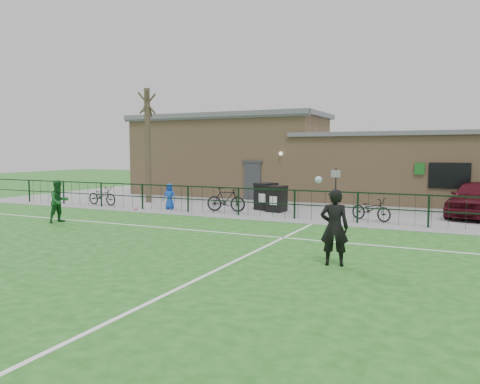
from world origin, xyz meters
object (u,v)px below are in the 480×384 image
at_px(bicycle_c, 102,196).
at_px(bicycle_e, 371,209).
at_px(wheelie_bin_left, 266,197).
at_px(sign_post, 336,192).
at_px(spectator_child, 170,196).
at_px(car_maroon, 478,198).
at_px(bicycle_d, 226,200).
at_px(outfield_player, 59,201).
at_px(bare_tree, 148,146).
at_px(ball_ground, 136,208).
at_px(wheelie_bin_right, 277,200).

xyz_separation_m(bicycle_c, bicycle_e, (13.20, 0.39, -0.02)).
height_order(wheelie_bin_left, bicycle_c, wheelie_bin_left).
relative_size(sign_post, bicycle_e, 1.16).
bearing_deg(spectator_child, bicycle_c, 165.34).
xyz_separation_m(car_maroon, spectator_child, (-12.95, -3.29, -0.16)).
xyz_separation_m(bicycle_d, outfield_player, (-4.40, -5.47, 0.25)).
bearing_deg(bicycle_c, bicycle_e, -84.92).
distance_m(bare_tree, wheelie_bin_left, 7.25).
relative_size(wheelie_bin_left, outfield_player, 0.71).
xyz_separation_m(car_maroon, ball_ground, (-14.15, -4.27, -0.69)).
relative_size(wheelie_bin_left, sign_post, 0.58).
relative_size(wheelie_bin_right, ball_ground, 5.37).
distance_m(wheelie_bin_right, bicycle_c, 8.98).
bearing_deg(spectator_child, bicycle_d, -8.13).
relative_size(bare_tree, bicycle_d, 3.35).
bearing_deg(wheelie_bin_left, bare_tree, -166.37).
height_order(wheelie_bin_left, spectator_child, spectator_child).
relative_size(bare_tree, sign_post, 3.00).
distance_m(car_maroon, bicycle_d, 10.58).
bearing_deg(bicycle_e, wheelie_bin_left, 96.59).
bearing_deg(outfield_player, bicycle_e, -48.36).
bearing_deg(bicycle_e, bare_tree, 104.30).
distance_m(bare_tree, ball_ground, 4.43).
bearing_deg(car_maroon, sign_post, -147.67).
relative_size(wheelie_bin_right, car_maroon, 0.24).
bearing_deg(outfield_player, wheelie_bin_left, -25.13).
bearing_deg(ball_ground, car_maroon, 16.78).
height_order(wheelie_bin_left, sign_post, sign_post).
height_order(bare_tree, spectator_child, bare_tree).
bearing_deg(sign_post, wheelie_bin_right, -179.35).
distance_m(bicycle_c, spectator_child, 4.03).
xyz_separation_m(bare_tree, bicycle_e, (11.86, -1.67, -2.53)).
bearing_deg(wheelie_bin_left, sign_post, 8.51).
bearing_deg(bicycle_c, wheelie_bin_right, -77.97).
xyz_separation_m(bare_tree, bicycle_c, (-1.33, -2.07, -2.51)).
height_order(bare_tree, bicycle_e, bare_tree).
xyz_separation_m(bicycle_c, bicycle_d, (6.82, 0.39, 0.07)).
xyz_separation_m(car_maroon, bicycle_e, (-3.78, -2.93, -0.31)).
bearing_deg(ball_ground, bicycle_c, 161.58).
distance_m(wheelie_bin_left, bicycle_d, 1.96).
distance_m(sign_post, outfield_player, 11.18).
distance_m(bicycle_d, spectator_child, 2.81).
bearing_deg(bicycle_d, wheelie_bin_left, -52.63).
xyz_separation_m(sign_post, bicycle_e, (1.66, -0.99, -0.55)).
xyz_separation_m(outfield_player, ball_ground, (0.40, 4.14, -0.71)).
relative_size(bicycle_d, bicycle_e, 1.04).
relative_size(bare_tree, car_maroon, 1.34).
xyz_separation_m(bicycle_c, ball_ground, (2.82, -0.94, -0.39)).
height_order(bicycle_c, bicycle_e, bicycle_c).
height_order(bare_tree, outfield_player, bare_tree).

